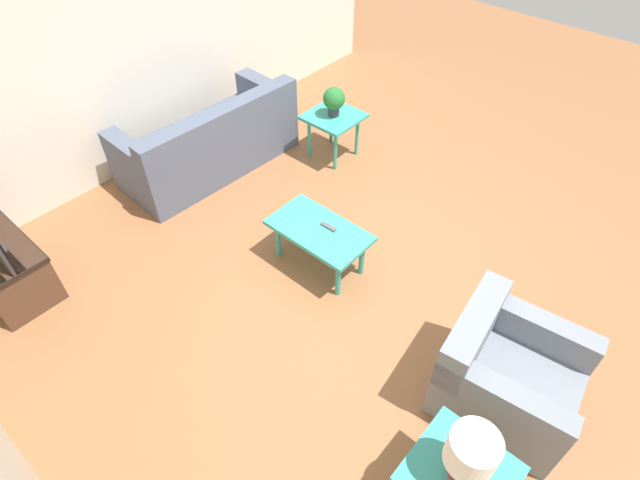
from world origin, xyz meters
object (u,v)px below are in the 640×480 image
(side_table_lamp, at_px, (458,477))
(armchair, at_px, (504,374))
(tv_stand_chest, at_px, (3,266))
(table_lamp, at_px, (471,454))
(potted_plant, at_px, (334,100))
(sofa, at_px, (211,143))
(coffee_table, at_px, (319,234))
(side_table_plant, at_px, (334,121))

(side_table_lamp, bearing_deg, armchair, -82.04)
(side_table_lamp, relative_size, tv_stand_chest, 0.61)
(armchair, height_order, table_lamp, table_lamp)
(armchair, height_order, side_table_lamp, armchair)
(tv_stand_chest, bearing_deg, potted_plant, -103.41)
(potted_plant, bearing_deg, sofa, 51.25)
(table_lamp, bearing_deg, coffee_table, -27.73)
(potted_plant, bearing_deg, table_lamp, 140.79)
(side_table_plant, bearing_deg, armchair, 151.49)
(coffee_table, relative_size, side_table_lamp, 1.57)
(coffee_table, distance_m, side_table_plant, 1.81)
(sofa, height_order, side_table_plant, sofa)
(side_table_plant, relative_size, table_lamp, 1.38)
(tv_stand_chest, bearing_deg, armchair, -153.46)
(side_table_plant, height_order, potted_plant, potted_plant)
(sofa, bearing_deg, potted_plant, 143.54)
(side_table_plant, bearing_deg, tv_stand_chest, 76.59)
(sofa, height_order, potted_plant, potted_plant)
(armchair, relative_size, coffee_table, 1.08)
(armchair, height_order, tv_stand_chest, armchair)
(sofa, relative_size, coffee_table, 2.22)
(coffee_table, bearing_deg, potted_plant, -53.94)
(sofa, bearing_deg, side_table_plant, 143.54)
(side_table_lamp, bearing_deg, sofa, -19.66)
(coffee_table, xyz_separation_m, side_table_plant, (1.06, -1.46, 0.07))
(coffee_table, bearing_deg, side_table_lamp, 152.27)
(potted_plant, bearing_deg, side_table_plant, 90.00)
(coffee_table, height_order, side_table_lamp, side_table_lamp)
(side_table_lamp, distance_m, table_lamp, 0.34)
(table_lamp, bearing_deg, sofa, -19.66)
(armchair, height_order, potted_plant, potted_plant)
(coffee_table, xyz_separation_m, table_lamp, (-2.04, 1.07, 0.42))
(tv_stand_chest, distance_m, table_lamp, 4.10)
(sofa, relative_size, side_table_plant, 3.49)
(side_table_plant, xyz_separation_m, tv_stand_chest, (0.84, 3.52, -0.19))
(armchair, distance_m, tv_stand_chest, 4.26)
(sofa, height_order, table_lamp, table_lamp)
(armchair, bearing_deg, coffee_table, 78.30)
(tv_stand_chest, height_order, table_lamp, table_lamp)
(table_lamp, bearing_deg, potted_plant, -39.21)
(sofa, relative_size, tv_stand_chest, 2.12)
(side_table_plant, distance_m, side_table_lamp, 4.00)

